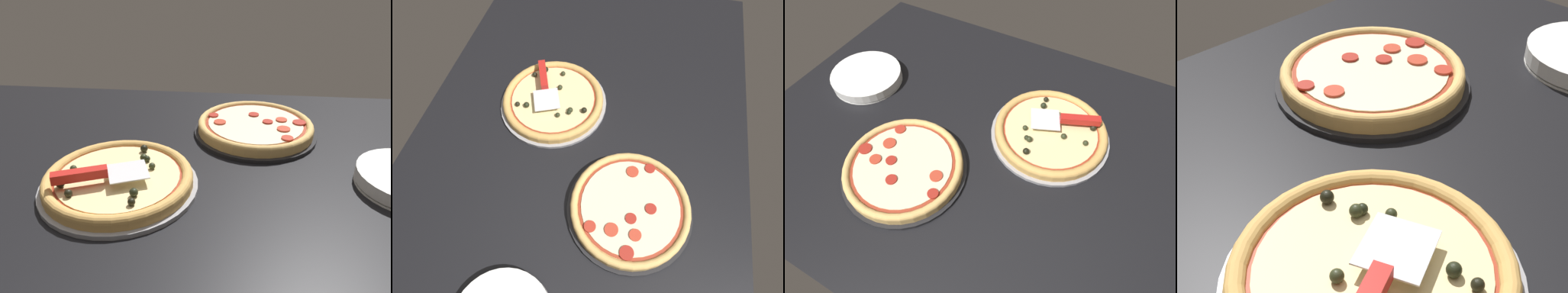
{
  "view_description": "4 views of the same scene",
  "coord_description": "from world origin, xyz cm",
  "views": [
    {
      "loc": [
        15.89,
        -77.23,
        46.46
      ],
      "look_at": [
        7.51,
        3.87,
        3.0
      ],
      "focal_mm": 35.0,
      "sensor_mm": 36.0,
      "label": 1
    },
    {
      "loc": [
        50.16,
        13.69,
        78.93
      ],
      "look_at": [
        7.51,
        3.87,
        3.0
      ],
      "focal_mm": 28.0,
      "sensor_mm": 36.0,
      "label": 2
    },
    {
      "loc": [
        -15.52,
        46.8,
        70.2
      ],
      "look_at": [
        7.51,
        3.87,
        3.0
      ],
      "focal_mm": 28.0,
      "sensor_mm": 36.0,
      "label": 3
    },
    {
      "loc": [
        -34.7,
        -37.81,
        49.14
      ],
      "look_at": [
        7.51,
        3.87,
        3.0
      ],
      "focal_mm": 50.0,
      "sensor_mm": 36.0,
      "label": 4
    }
  ],
  "objects": [
    {
      "name": "pizza_back",
      "position": [
        22.45,
        18.59,
        2.55
      ],
      "size": [
        31.23,
        31.23,
        2.96
      ],
      "color": "#DBAD60",
      "rests_on": "pizza_pan_back"
    },
    {
      "name": "pizza_front",
      "position": [
        -7.41,
        -10.86,
        2.33
      ],
      "size": [
        31.85,
        31.85,
        3.8
      ],
      "color": "tan",
      "rests_on": "pizza_pan_front"
    },
    {
      "name": "ground_plane",
      "position": [
        0.0,
        0.0,
        -1.8
      ],
      "size": [
        151.75,
        100.58,
        3.6
      ],
      "primitive_type": "cube",
      "color": "black"
    },
    {
      "name": "pizza_pan_front",
      "position": [
        -7.4,
        -10.86,
        0.5
      ],
      "size": [
        33.89,
        33.89,
        1.0
      ],
      "primitive_type": "cylinder",
      "color": "#939399",
      "rests_on": "ground_plane"
    },
    {
      "name": "pizza_pan_back",
      "position": [
        22.43,
        18.59,
        0.5
      ],
      "size": [
        33.22,
        33.22,
        1.0
      ],
      "primitive_type": "cylinder",
      "color": "black",
      "rests_on": "ground_plane"
    }
  ]
}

